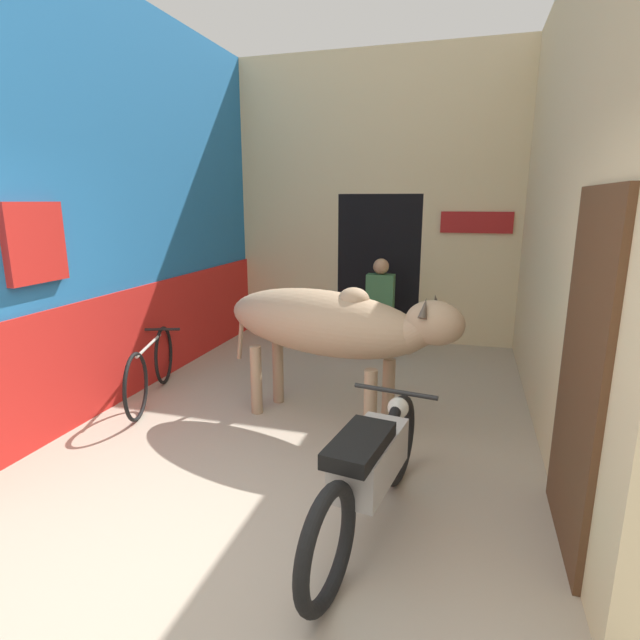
{
  "coord_description": "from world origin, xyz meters",
  "views": [
    {
      "loc": [
        1.34,
        -2.07,
        2.02
      ],
      "look_at": [
        0.04,
        2.3,
        0.92
      ],
      "focal_mm": 28.0,
      "sensor_mm": 36.0,
      "label": 1
    }
  ],
  "objects_px": {
    "cow": "(328,325)",
    "bicycle": "(151,368)",
    "motorcycle_near": "(370,468)",
    "shopkeeper_seated": "(379,303)",
    "plastic_stool": "(348,333)"
  },
  "relations": [
    {
      "from": "cow",
      "to": "motorcycle_near",
      "type": "bearing_deg",
      "value": -65.05
    },
    {
      "from": "cow",
      "to": "bicycle",
      "type": "distance_m",
      "value": 2.01
    },
    {
      "from": "motorcycle_near",
      "to": "shopkeeper_seated",
      "type": "bearing_deg",
      "value": 99.1
    },
    {
      "from": "cow",
      "to": "bicycle",
      "type": "bearing_deg",
      "value": 178.15
    },
    {
      "from": "motorcycle_near",
      "to": "shopkeeper_seated",
      "type": "height_order",
      "value": "shopkeeper_seated"
    },
    {
      "from": "bicycle",
      "to": "motorcycle_near",
      "type": "bearing_deg",
      "value": -29.91
    },
    {
      "from": "motorcycle_near",
      "to": "bicycle",
      "type": "xyz_separation_m",
      "value": [
        -2.57,
        1.48,
        -0.1
      ]
    },
    {
      "from": "motorcycle_near",
      "to": "bicycle",
      "type": "height_order",
      "value": "motorcycle_near"
    },
    {
      "from": "bicycle",
      "to": "plastic_stool",
      "type": "relative_size",
      "value": 3.57
    },
    {
      "from": "shopkeeper_seated",
      "to": "plastic_stool",
      "type": "relative_size",
      "value": 2.92
    },
    {
      "from": "motorcycle_near",
      "to": "shopkeeper_seated",
      "type": "xyz_separation_m",
      "value": [
        -0.61,
        3.82,
        0.24
      ]
    },
    {
      "from": "bicycle",
      "to": "shopkeeper_seated",
      "type": "distance_m",
      "value": 3.07
    },
    {
      "from": "cow",
      "to": "bicycle",
      "type": "height_order",
      "value": "cow"
    },
    {
      "from": "cow",
      "to": "motorcycle_near",
      "type": "distance_m",
      "value": 1.64
    },
    {
      "from": "motorcycle_near",
      "to": "bicycle",
      "type": "bearing_deg",
      "value": 150.09
    }
  ]
}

